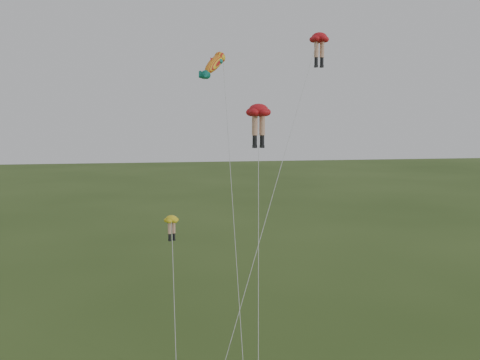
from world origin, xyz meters
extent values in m
ellipsoid|color=red|center=(7.57, 7.62, 20.33)|extent=(1.51, 1.51, 0.69)
cylinder|color=tan|center=(7.36, 7.60, 19.51)|extent=(0.31, 0.31, 1.06)
cylinder|color=black|center=(7.36, 7.60, 18.72)|extent=(0.24, 0.24, 0.53)
cube|color=black|center=(7.36, 7.60, 18.38)|extent=(0.20, 0.32, 0.15)
cylinder|color=tan|center=(7.78, 7.64, 19.51)|extent=(0.31, 0.31, 1.06)
cylinder|color=black|center=(7.78, 7.64, 18.72)|extent=(0.24, 0.24, 0.53)
cube|color=black|center=(7.78, 7.64, 18.38)|extent=(0.20, 0.32, 0.15)
cylinder|color=silver|center=(3.36, 2.92, 10.44)|extent=(8.46, 9.44, 20.46)
ellipsoid|color=red|center=(2.81, 5.03, 15.34)|extent=(1.89, 1.89, 0.82)
cylinder|color=tan|center=(2.56, 4.99, 14.38)|extent=(0.36, 0.36, 1.25)
cylinder|color=black|center=(2.56, 4.99, 13.43)|extent=(0.29, 0.29, 0.63)
cube|color=black|center=(2.56, 4.99, 13.03)|extent=(0.26, 0.39, 0.18)
cylinder|color=tan|center=(3.06, 5.07, 14.38)|extent=(0.36, 0.36, 1.25)
cylinder|color=black|center=(3.06, 5.07, 13.43)|extent=(0.29, 0.29, 0.63)
cube|color=black|center=(3.06, 5.07, 13.03)|extent=(0.26, 0.39, 0.18)
cylinder|color=silver|center=(1.99, 0.85, 7.98)|extent=(1.68, 8.40, 15.54)
ellipsoid|color=yellow|center=(-2.80, 4.56, 8.59)|extent=(1.25, 1.25, 0.47)
cylinder|color=tan|center=(-2.93, 4.50, 8.03)|extent=(0.21, 0.21, 0.72)
cylinder|color=black|center=(-2.93, 4.50, 7.49)|extent=(0.16, 0.16, 0.36)
cube|color=black|center=(-2.93, 4.50, 7.25)|extent=(0.19, 0.24, 0.11)
cylinder|color=tan|center=(-2.66, 4.62, 8.03)|extent=(0.21, 0.21, 0.72)
cylinder|color=black|center=(-2.66, 4.62, 7.49)|extent=(0.16, 0.16, 0.36)
cube|color=black|center=(-2.66, 4.62, 7.25)|extent=(0.19, 0.24, 0.11)
cylinder|color=silver|center=(-2.86, 0.44, 4.52)|extent=(0.16, 8.26, 8.62)
ellipsoid|color=yellow|center=(0.74, 11.19, 18.82)|extent=(2.44, 2.50, 2.22)
sphere|color=yellow|center=(0.74, 11.19, 18.82)|extent=(1.52, 1.53, 1.26)
cone|color=#137B6D|center=(0.74, 11.19, 18.82)|extent=(1.30, 1.32, 1.22)
cone|color=#137B6D|center=(0.74, 11.19, 18.82)|extent=(1.30, 1.32, 1.22)
cone|color=#137B6D|center=(0.74, 11.19, 18.82)|extent=(0.74, 0.74, 0.68)
cone|color=#137B6D|center=(0.74, 11.19, 18.82)|extent=(0.74, 0.74, 0.68)
cone|color=#B61313|center=(0.74, 11.19, 18.82)|extent=(0.77, 0.77, 0.66)
cylinder|color=silver|center=(0.87, 5.51, 9.52)|extent=(0.27, 11.38, 18.62)
camera|label=1|loc=(-3.98, -28.47, 14.90)|focal=40.00mm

